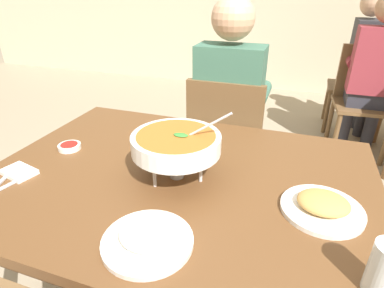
% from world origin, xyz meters
% --- Properties ---
extents(dining_table_main, '(1.35, 0.99, 0.75)m').
position_xyz_m(dining_table_main, '(0.00, 0.00, 0.65)').
color(dining_table_main, brown).
rests_on(dining_table_main, ground_plane).
extents(chair_diner_main, '(0.44, 0.44, 0.90)m').
position_xyz_m(chair_diner_main, '(-0.00, 0.78, 0.51)').
color(chair_diner_main, brown).
rests_on(chair_diner_main, ground_plane).
extents(diner_main, '(0.40, 0.45, 1.31)m').
position_xyz_m(diner_main, '(0.00, 0.81, 0.75)').
color(diner_main, '#2D2D38').
rests_on(diner_main, ground_plane).
extents(curry_bowl, '(0.33, 0.30, 0.26)m').
position_xyz_m(curry_bowl, '(-0.00, -0.01, 0.88)').
color(curry_bowl, silver).
rests_on(curry_bowl, dining_table_main).
extents(rice_plate, '(0.24, 0.24, 0.06)m').
position_xyz_m(rice_plate, '(0.05, -0.33, 0.77)').
color(rice_plate, white).
rests_on(rice_plate, dining_table_main).
extents(appetizer_plate, '(0.24, 0.24, 0.06)m').
position_xyz_m(appetizer_plate, '(0.48, -0.05, 0.77)').
color(appetizer_plate, white).
rests_on(appetizer_plate, dining_table_main).
extents(sauce_dish, '(0.09, 0.09, 0.02)m').
position_xyz_m(sauce_dish, '(-0.49, 0.04, 0.76)').
color(sauce_dish, white).
rests_on(sauce_dish, dining_table_main).
extents(napkin_folded, '(0.14, 0.11, 0.02)m').
position_xyz_m(napkin_folded, '(-0.54, -0.18, 0.76)').
color(napkin_folded, white).
rests_on(napkin_folded, dining_table_main).
extents(fork_utensil, '(0.07, 0.16, 0.01)m').
position_xyz_m(fork_utensil, '(-0.56, -0.23, 0.75)').
color(fork_utensil, silver).
rests_on(fork_utensil, dining_table_main).
extents(spoon_utensil, '(0.05, 0.17, 0.01)m').
position_xyz_m(spoon_utensil, '(-0.51, -0.23, 0.75)').
color(spoon_utensil, silver).
rests_on(spoon_utensil, dining_table_main).
extents(drink_glass, '(0.07, 0.07, 0.13)m').
position_xyz_m(drink_glass, '(0.59, -0.30, 0.81)').
color(drink_glass, silver).
rests_on(drink_glass, dining_table_main).
extents(chair_bg_middle, '(0.47, 0.47, 0.90)m').
position_xyz_m(chair_bg_middle, '(0.88, 2.04, 0.51)').
color(chair_bg_middle, brown).
rests_on(chair_bg_middle, ground_plane).
extents(chair_bg_right, '(0.45, 0.45, 0.90)m').
position_xyz_m(chair_bg_right, '(0.95, 2.49, 0.51)').
color(chair_bg_right, brown).
rests_on(chair_bg_right, ground_plane).
extents(patron_bg_middle, '(0.40, 0.45, 1.31)m').
position_xyz_m(patron_bg_middle, '(0.91, 1.94, 0.75)').
color(patron_bg_middle, '#2D2D38').
rests_on(patron_bg_middle, ground_plane).
extents(patron_bg_right, '(0.45, 0.40, 1.31)m').
position_xyz_m(patron_bg_right, '(0.91, 2.45, 0.75)').
color(patron_bg_right, '#2D2D38').
rests_on(patron_bg_right, ground_plane).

